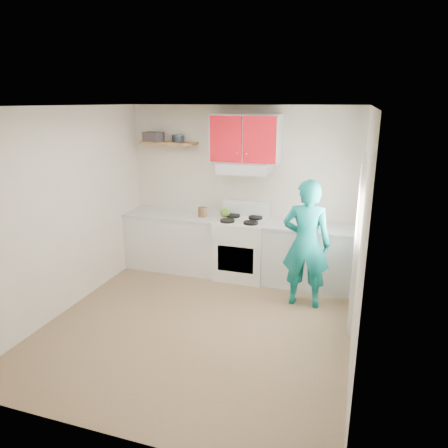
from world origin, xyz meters
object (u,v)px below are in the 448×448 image
(person, at_px, (306,244))
(kettle, at_px, (225,212))
(stove, at_px, (241,249))
(tin, at_px, (178,138))
(crock, at_px, (203,213))

(person, bearing_deg, kettle, -29.43)
(stove, height_order, kettle, kettle)
(tin, relative_size, person, 0.11)
(person, bearing_deg, crock, -21.08)
(stove, relative_size, crock, 5.45)
(crock, distance_m, person, 1.80)
(kettle, bearing_deg, crock, 178.12)
(stove, xyz_separation_m, crock, (-0.63, -0.00, 0.52))
(crock, bearing_deg, stove, 0.40)
(tin, distance_m, person, 2.62)
(kettle, height_order, crock, crock)
(stove, distance_m, person, 1.29)
(tin, bearing_deg, person, -21.36)
(tin, distance_m, kettle, 1.37)
(stove, xyz_separation_m, person, (1.05, -0.64, 0.40))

